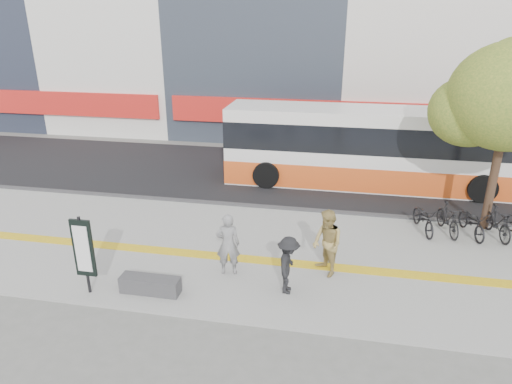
% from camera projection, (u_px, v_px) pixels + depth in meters
% --- Properties ---
extents(ground, '(120.00, 120.00, 0.00)m').
position_uv_depth(ground, '(255.00, 280.00, 12.72)').
color(ground, '#5E5F5A').
rests_on(ground, ground).
extents(sidewalk, '(40.00, 7.00, 0.08)m').
position_uv_depth(sidewalk, '(264.00, 254.00, 14.08)').
color(sidewalk, slate).
rests_on(sidewalk, ground).
extents(tactile_strip, '(40.00, 0.45, 0.01)m').
position_uv_depth(tactile_strip, '(261.00, 260.00, 13.61)').
color(tactile_strip, yellow).
rests_on(tactile_strip, sidewalk).
extents(street, '(40.00, 8.00, 0.06)m').
position_uv_depth(street, '(292.00, 176.00, 20.94)').
color(street, black).
rests_on(street, ground).
extents(curb, '(40.00, 0.25, 0.14)m').
position_uv_depth(curb, '(280.00, 209.00, 17.27)').
color(curb, '#353537').
rests_on(curb, ground).
extents(bench, '(1.60, 0.45, 0.45)m').
position_uv_depth(bench, '(150.00, 285.00, 11.97)').
color(bench, '#353537').
rests_on(bench, sidewalk).
extents(signboard, '(0.55, 0.10, 2.20)m').
position_uv_depth(signboard, '(83.00, 249.00, 11.58)').
color(signboard, black).
rests_on(signboard, sidewalk).
extents(street_tree, '(4.40, 3.80, 6.31)m').
position_uv_depth(street_tree, '(507.00, 99.00, 14.23)').
color(street_tree, '#352218').
rests_on(street_tree, sidewalk).
extents(bus, '(12.33, 2.92, 3.28)m').
position_uv_depth(bus, '(371.00, 150.00, 19.31)').
color(bus, silver).
rests_on(bus, street).
extents(bicycle_row, '(4.07, 1.89, 1.05)m').
position_uv_depth(bicycle_row, '(472.00, 222.00, 15.02)').
color(bicycle_row, black).
rests_on(bicycle_row, sidewalk).
extents(seated_woman, '(0.74, 0.56, 1.84)m').
position_uv_depth(seated_woman, '(228.00, 244.00, 12.63)').
color(seated_woman, black).
rests_on(seated_woman, sidewalk).
extents(pedestrian_tan, '(1.12, 1.18, 1.93)m').
position_uv_depth(pedestrian_tan, '(327.00, 243.00, 12.58)').
color(pedestrian_tan, '#A38C4E').
rests_on(pedestrian_tan, sidewalk).
extents(pedestrian_dark, '(0.60, 1.04, 1.60)m').
position_uv_depth(pedestrian_dark, '(288.00, 265.00, 11.80)').
color(pedestrian_dark, black).
rests_on(pedestrian_dark, sidewalk).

